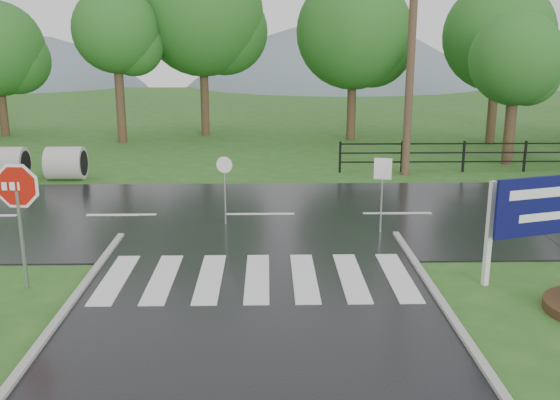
{
  "coord_description": "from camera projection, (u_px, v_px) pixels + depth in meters",
  "views": [
    {
      "loc": [
        0.23,
        -7.39,
        4.96
      ],
      "look_at": [
        0.5,
        6.0,
        1.5
      ],
      "focal_mm": 40.0,
      "sensor_mm": 36.0,
      "label": 1
    }
  ],
  "objects": [
    {
      "name": "main_road",
      "position": [
        260.0,
        216.0,
        18.07
      ],
      "size": [
        90.0,
        8.0,
        0.04
      ],
      "primitive_type": "cube",
      "color": "black",
      "rests_on": "ground"
    },
    {
      "name": "crosswalk",
      "position": [
        257.0,
        278.0,
        13.21
      ],
      "size": [
        6.5,
        2.8,
        0.02
      ],
      "color": "silver",
      "rests_on": "ground"
    },
    {
      "name": "fence_west",
      "position": [
        464.0,
        153.0,
        23.85
      ],
      "size": [
        9.58,
        0.08,
        1.2
      ],
      "color": "black",
      "rests_on": "ground"
    },
    {
      "name": "hills",
      "position": [
        295.0,
        214.0,
        75.26
      ],
      "size": [
        102.0,
        48.0,
        48.0
      ],
      "color": "slate",
      "rests_on": "ground"
    },
    {
      "name": "treeline",
      "position": [
        283.0,
        140.0,
        31.64
      ],
      "size": [
        83.2,
        5.2,
        10.0
      ],
      "color": "#1F5B1C",
      "rests_on": "ground"
    },
    {
      "name": "stop_sign",
      "position": [
        18.0,
        197.0,
        12.31
      ],
      "size": [
        1.23,
        0.14,
        2.78
      ],
      "color": "#939399",
      "rests_on": "ground"
    },
    {
      "name": "estate_billboard",
      "position": [
        551.0,
        211.0,
        12.6
      ],
      "size": [
        2.58,
        0.85,
        2.33
      ],
      "color": "silver",
      "rests_on": "ground"
    },
    {
      "name": "reg_sign_small",
      "position": [
        382.0,
        180.0,
        16.0
      ],
      "size": [
        0.44,
        0.11,
        2.03
      ],
      "color": "#939399",
      "rests_on": "ground"
    },
    {
      "name": "reg_sign_round",
      "position": [
        225.0,
        181.0,
        16.82
      ],
      "size": [
        0.43,
        0.14,
        1.92
      ],
      "color": "#939399",
      "rests_on": "ground"
    },
    {
      "name": "utility_pole_east",
      "position": [
        411.0,
        53.0,
        22.37
      ],
      "size": [
        1.54,
        0.5,
        8.83
      ],
      "color": "#473523",
      "rests_on": "ground"
    },
    {
      "name": "entrance_tree_left",
      "position": [
        516.0,
        60.0,
        24.48
      ],
      "size": [
        3.64,
        3.64,
        6.04
      ],
      "color": "#3D2B1C",
      "rests_on": "ground"
    }
  ]
}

